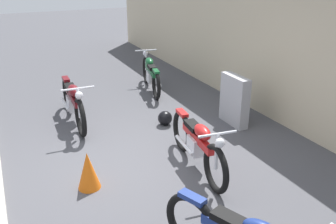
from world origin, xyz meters
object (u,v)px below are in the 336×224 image
Objects in this scene: motorcycle_red at (198,144)px; stone_marker at (234,100)px; motorcycle_green at (151,74)px; helmet at (165,118)px; motorcycle_maroon at (73,101)px; traffic_cone at (88,170)px.

stone_marker is at bearing 134.98° from motorcycle_red.
motorcycle_red reaches higher than motorcycle_green.
motorcycle_red reaches higher than helmet.
motorcycle_green is at bearing 120.82° from motorcycle_maroon.
motorcycle_red is 1.02× the size of motorcycle_green.
stone_marker is 3.47× the size of helmet.
motorcycle_maroon is at bearing -115.94° from stone_marker.
helmet is at bearing 63.05° from motorcycle_maroon.
motorcycle_maroon is at bearing -146.64° from motorcycle_red.
motorcycle_maroon is at bearing -118.66° from helmet.
helmet is 1.75m from motorcycle_red.
stone_marker is 0.47× the size of motorcycle_maroon.
stone_marker is at bearing 67.68° from helmet.
motorcycle_green reaches higher than traffic_cone.
traffic_cone is at bearing 157.46° from motorcycle_green.
helmet is at bearing 177.78° from motorcycle_red.
motorcycle_green is at bearing 145.40° from traffic_cone.
traffic_cone is 0.26× the size of motorcycle_maroon.
motorcycle_red is 2.88m from motorcycle_maroon.
motorcycle_red is 0.95× the size of motorcycle_maroon.
helmet is at bearing -112.32° from stone_marker.
motorcycle_red is at bearing 179.67° from motorcycle_green.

